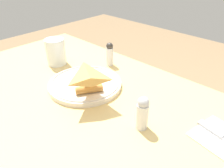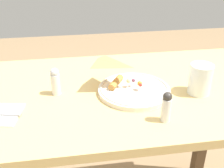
{
  "view_description": "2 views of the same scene",
  "coord_description": "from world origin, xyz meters",
  "px_view_note": "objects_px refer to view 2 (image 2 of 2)",
  "views": [
    {
      "loc": [
        0.47,
        -0.37,
        1.18
      ],
      "look_at": [
        0.04,
        0.08,
        0.79
      ],
      "focal_mm": 35.0,
      "sensor_mm": 36.0,
      "label": 1
    },
    {
      "loc": [
        0.16,
        0.86,
        1.26
      ],
      "look_at": [
        0.04,
        0.08,
        0.84
      ],
      "focal_mm": 45.0,
      "sensor_mm": 36.0,
      "label": 2
    }
  ],
  "objects_px": {
    "salt_shaker": "(55,81)",
    "dining_table": "(119,119)",
    "plate_pizza": "(133,89)",
    "milk_glass": "(200,81)",
    "pepper_shaker": "(166,107)"
  },
  "relations": [
    {
      "from": "dining_table",
      "to": "salt_shaker",
      "type": "distance_m",
      "value": 0.29
    },
    {
      "from": "milk_glass",
      "to": "pepper_shaker",
      "type": "distance_m",
      "value": 0.22
    },
    {
      "from": "pepper_shaker",
      "to": "salt_shaker",
      "type": "bearing_deg",
      "value": -32.98
    },
    {
      "from": "salt_shaker",
      "to": "dining_table",
      "type": "bearing_deg",
      "value": -179.79
    },
    {
      "from": "pepper_shaker",
      "to": "milk_glass",
      "type": "bearing_deg",
      "value": -139.61
    },
    {
      "from": "dining_table",
      "to": "plate_pizza",
      "type": "distance_m",
      "value": 0.15
    },
    {
      "from": "plate_pizza",
      "to": "milk_glass",
      "type": "xyz_separation_m",
      "value": [
        -0.22,
        0.04,
        0.03
      ]
    },
    {
      "from": "milk_glass",
      "to": "salt_shaker",
      "type": "xyz_separation_m",
      "value": [
        0.49,
        -0.07,
        0.0
      ]
    },
    {
      "from": "dining_table",
      "to": "pepper_shaker",
      "type": "xyz_separation_m",
      "value": [
        -0.1,
        0.21,
        0.18
      ]
    },
    {
      "from": "plate_pizza",
      "to": "milk_glass",
      "type": "height_order",
      "value": "milk_glass"
    },
    {
      "from": "dining_table",
      "to": "pepper_shaker",
      "type": "height_order",
      "value": "pepper_shaker"
    },
    {
      "from": "milk_glass",
      "to": "pepper_shaker",
      "type": "height_order",
      "value": "milk_glass"
    },
    {
      "from": "plate_pizza",
      "to": "salt_shaker",
      "type": "distance_m",
      "value": 0.27
    },
    {
      "from": "dining_table",
      "to": "milk_glass",
      "type": "bearing_deg",
      "value": 165.8
    },
    {
      "from": "plate_pizza",
      "to": "pepper_shaker",
      "type": "bearing_deg",
      "value": 107.51
    }
  ]
}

